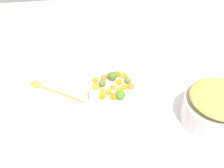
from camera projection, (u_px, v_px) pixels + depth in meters
The scene contains 24 objects.
tabletop at pixel (108, 105), 1.14m from camera, with size 2.40×2.40×0.02m, color white.
serving_bowl_carrots at pixel (112, 93), 1.13m from camera, with size 0.22×0.22×0.09m, color white.
metal_pot at pixel (213, 111), 1.03m from camera, with size 0.27×0.27×0.12m, color #BDB4B7.
stuffing_mound at pixel (220, 98), 0.97m from camera, with size 0.25×0.25×0.05m, color #A89849.
carrot_slice_0 at pixel (114, 96), 1.03m from camera, with size 0.04×0.04×0.01m, color orange.
carrot_slice_1 at pixel (109, 75), 1.14m from camera, with size 0.03×0.03×0.01m, color orange.
carrot_slice_2 at pixel (104, 77), 1.13m from camera, with size 0.03×0.03×0.01m, color orange.
carrot_slice_3 at pixel (102, 96), 1.04m from camera, with size 0.03×0.03×0.01m, color orange.
carrot_slice_4 at pixel (119, 82), 1.10m from camera, with size 0.03×0.03×0.01m, color orange.
carrot_slice_5 at pixel (96, 86), 1.08m from camera, with size 0.04×0.04×0.01m, color orange.
carrot_slice_6 at pixel (117, 74), 1.14m from camera, with size 0.04×0.04×0.01m, color orange.
carrot_slice_7 at pixel (102, 91), 1.06m from camera, with size 0.02×0.02×0.01m, color orange.
carrot_slice_8 at pixel (124, 87), 1.08m from camera, with size 0.03×0.03×0.01m, color orange.
carrot_slice_9 at pixel (95, 80), 1.11m from camera, with size 0.03×0.03×0.01m, color orange.
carrot_slice_10 at pixel (120, 91), 1.06m from camera, with size 0.04×0.04×0.01m, color orange.
carrot_slice_11 at pixel (109, 92), 1.06m from camera, with size 0.03×0.03×0.01m, color orange.
carrot_slice_12 at pixel (124, 76), 1.14m from camera, with size 0.04×0.04×0.01m, color orange.
carrot_slice_13 at pixel (113, 87), 1.08m from camera, with size 0.03×0.03×0.01m, color orange.
carrot_slice_14 at pixel (131, 86), 1.08m from camera, with size 0.04×0.04×0.01m, color orange.
brussels_sprout_0 at pixel (102, 83), 1.08m from camera, with size 0.03×0.03×0.03m, color #5A7129.
brussels_sprout_1 at pixel (128, 80), 1.10m from camera, with size 0.03×0.03×0.03m, color #5C7D26.
brussels_sprout_2 at pixel (112, 76), 1.11m from camera, with size 0.04×0.04×0.04m, color #496E27.
brussels_sprout_3 at pixel (121, 95), 1.02m from camera, with size 0.04×0.04×0.04m, color #4A8325.
wooden_spoon at pixel (44, 87), 1.21m from camera, with size 0.20×0.29×0.01m.
Camera 1 is at (-0.75, 0.07, 0.88)m, focal length 37.54 mm.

